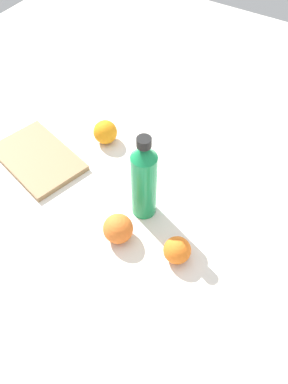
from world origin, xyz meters
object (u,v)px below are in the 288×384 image
at_px(orange_0, 105,132).
at_px(cutting_board, 38,158).
at_px(orange_1, 118,229).
at_px(orange_2, 177,250).
at_px(water_bottle, 144,180).

height_order(orange_0, cutting_board, orange_0).
xyz_separation_m(orange_1, orange_2, (-0.16, -0.03, -0.00)).
bearing_deg(orange_0, water_bottle, 146.02).
height_order(orange_0, orange_2, orange_0).
bearing_deg(water_bottle, cutting_board, 5.78).
relative_size(water_bottle, orange_1, 3.46).
distance_m(orange_0, orange_1, 0.37).
distance_m(water_bottle, cutting_board, 0.40).
bearing_deg(orange_2, orange_0, -32.21).
distance_m(orange_1, cutting_board, 0.38).
bearing_deg(orange_2, cutting_board, -7.49).
distance_m(orange_0, cutting_board, 0.23).
bearing_deg(cutting_board, orange_0, -110.33).
relative_size(water_bottle, orange_2, 3.90).
bearing_deg(orange_1, water_bottle, -94.97).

